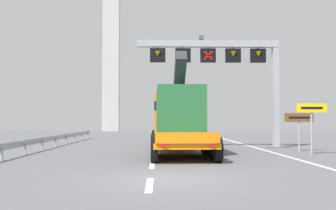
# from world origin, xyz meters

# --- Properties ---
(ground) EXTENTS (112.00, 112.00, 0.00)m
(ground) POSITION_xyz_m (0.00, 0.00, 0.00)
(ground) COLOR #5B5B60
(lane_markings) EXTENTS (0.20, 42.39, 0.01)m
(lane_markings) POSITION_xyz_m (-0.48, 13.89, 0.01)
(lane_markings) COLOR silver
(lane_markings) RESTS_ON ground
(edge_line_right) EXTENTS (0.20, 63.00, 0.01)m
(edge_line_right) POSITION_xyz_m (6.20, 12.00, 0.01)
(edge_line_right) COLOR silver
(edge_line_right) RESTS_ON ground
(overhead_lane_gantry) EXTENTS (9.60, 0.90, 7.41)m
(overhead_lane_gantry) POSITION_xyz_m (4.30, 14.04, 5.67)
(overhead_lane_gantry) COLOR #9EA0A5
(overhead_lane_gantry) RESTS_ON ground
(heavy_haul_truck_orange) EXTENTS (3.18, 14.09, 5.30)m
(heavy_haul_truck_orange) POSITION_xyz_m (0.84, 12.19, 1.99)
(heavy_haul_truck_orange) COLOR orange
(heavy_haul_truck_orange) RESTS_ON ground
(exit_sign_yellow) EXTENTS (1.62, 0.15, 2.70)m
(exit_sign_yellow) POSITION_xyz_m (7.91, 8.82, 2.06)
(exit_sign_yellow) COLOR #9EA0A5
(exit_sign_yellow) RESTS_ON ground
(tourist_info_sign_brown) EXTENTS (1.70, 0.15, 2.23)m
(tourist_info_sign_brown) POSITION_xyz_m (7.97, 10.90, 1.72)
(tourist_info_sign_brown) COLOR #9EA0A5
(tourist_info_sign_brown) RESTS_ON ground
(guardrail_left) EXTENTS (0.13, 31.79, 0.76)m
(guardrail_left) POSITION_xyz_m (-7.32, 13.89, 0.56)
(guardrail_left) COLOR #999EA3
(guardrail_left) RESTS_ON ground
(bridge_pylon_distant) EXTENTS (9.00, 2.00, 41.14)m
(bridge_pylon_distant) POSITION_xyz_m (-8.27, 56.51, 20.97)
(bridge_pylon_distant) COLOR #B7B7B2
(bridge_pylon_distant) RESTS_ON ground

